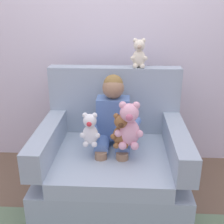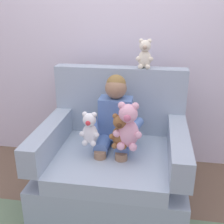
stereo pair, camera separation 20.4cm
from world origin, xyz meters
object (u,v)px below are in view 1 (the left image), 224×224
Objects in this scene: plush_pink at (129,126)px; plush_cream_on_backrest at (139,54)px; seated_child at (113,123)px; armchair at (113,162)px; plush_white at (90,130)px; plush_brown at (121,131)px.

plush_cream_on_backrest is at bearing 70.19° from plush_pink.
armchair is at bearing -85.95° from seated_child.
plush_pink is (0.13, -0.16, 0.39)m from armchair.
plush_white is at bearing -135.18° from armchair.
plush_pink is (0.06, 0.00, 0.04)m from plush_brown.
plush_pink is at bearing -52.59° from armchair.
armchair is 4.47× the size of plush_white.
plush_cream_on_backrest is (0.36, 0.50, 0.47)m from plush_white.
plush_brown is 1.02× the size of plush_white.
plush_cream_on_backrest is (0.08, 0.51, 0.43)m from plush_pink.
armchair is 1.37× the size of seated_child.
plush_brown is at bearing -2.82° from plush_white.
plush_white is at bearing 166.51° from plush_pink.
seated_child is at bearing 94.09° from plush_brown.
armchair is at bearing 44.88° from plush_white.
plush_pink is at bearing -14.10° from plush_brown.
plush_pink is (0.13, -0.19, 0.06)m from seated_child.
plush_white is 1.05× the size of plush_cream_on_backrest.
armchair is 0.92m from plush_cream_on_backrest.
plush_brown is 0.23m from plush_white.
seated_child is at bearing 88.50° from armchair.
plush_pink is at bearing -92.74° from plush_cream_on_backrest.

